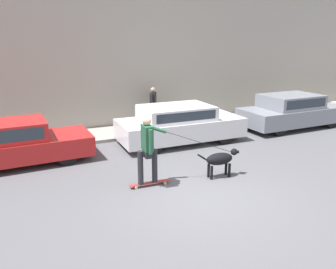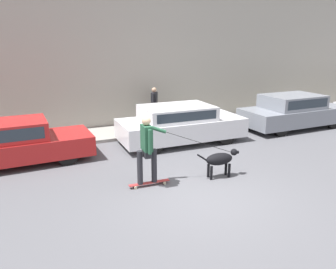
{
  "view_description": "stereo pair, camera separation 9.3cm",
  "coord_description": "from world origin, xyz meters",
  "px_view_note": "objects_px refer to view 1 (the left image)",
  "views": [
    {
      "loc": [
        -3.48,
        -5.84,
        3.41
      ],
      "look_at": [
        0.06,
        2.04,
        0.95
      ],
      "focal_mm": 35.0,
      "sensor_mm": 36.0,
      "label": 1
    },
    {
      "loc": [
        -3.39,
        -5.88,
        3.41
      ],
      "look_at": [
        0.06,
        2.04,
        0.95
      ],
      "focal_mm": 35.0,
      "sensor_mm": 36.0,
      "label": 2
    }
  ],
  "objects_px": {
    "fire_hydrant": "(321,110)",
    "skateboarder": "(148,147)",
    "dog": "(220,159)",
    "pedestrian_with_bag": "(153,105)",
    "parked_car_0": "(13,144)",
    "parked_car_1": "(179,124)",
    "parked_car_2": "(292,111)"
  },
  "relations": [
    {
      "from": "parked_car_0",
      "to": "parked_car_2",
      "type": "xyz_separation_m",
      "value": [
        10.38,
        0.0,
        0.05
      ]
    },
    {
      "from": "parked_car_0",
      "to": "dog",
      "type": "relative_size",
      "value": 3.64
    },
    {
      "from": "parked_car_2",
      "to": "dog",
      "type": "distance_m",
      "value": 6.35
    },
    {
      "from": "skateboarder",
      "to": "pedestrian_with_bag",
      "type": "relative_size",
      "value": 1.81
    },
    {
      "from": "dog",
      "to": "skateboarder",
      "type": "distance_m",
      "value": 1.99
    },
    {
      "from": "pedestrian_with_bag",
      "to": "parked_car_1",
      "type": "bearing_deg",
      "value": 124.15
    },
    {
      "from": "dog",
      "to": "parked_car_1",
      "type": "bearing_deg",
      "value": 88.08
    },
    {
      "from": "parked_car_0",
      "to": "pedestrian_with_bag",
      "type": "distance_m",
      "value": 5.68
    },
    {
      "from": "dog",
      "to": "pedestrian_with_bag",
      "type": "bearing_deg",
      "value": 91.67
    },
    {
      "from": "parked_car_2",
      "to": "fire_hydrant",
      "type": "height_order",
      "value": "parked_car_2"
    },
    {
      "from": "parked_car_0",
      "to": "fire_hydrant",
      "type": "xyz_separation_m",
      "value": [
        12.91,
        0.74,
        -0.25
      ]
    },
    {
      "from": "parked_car_0",
      "to": "parked_car_1",
      "type": "bearing_deg",
      "value": -2.24
    },
    {
      "from": "parked_car_1",
      "to": "dog",
      "type": "distance_m",
      "value": 3.2
    },
    {
      "from": "fire_hydrant",
      "to": "skateboarder",
      "type": "bearing_deg",
      "value": -159.62
    },
    {
      "from": "dog",
      "to": "pedestrian_with_bag",
      "type": "xyz_separation_m",
      "value": [
        0.3,
        5.45,
        0.47
      ]
    },
    {
      "from": "parked_car_2",
      "to": "parked_car_1",
      "type": "bearing_deg",
      "value": 179.01
    },
    {
      "from": "parked_car_2",
      "to": "skateboarder",
      "type": "xyz_separation_m",
      "value": [
        -7.39,
        -2.95,
        0.34
      ]
    },
    {
      "from": "dog",
      "to": "fire_hydrant",
      "type": "distance_m",
      "value": 8.93
    },
    {
      "from": "parked_car_1",
      "to": "dog",
      "type": "bearing_deg",
      "value": -96.22
    },
    {
      "from": "parked_car_0",
      "to": "dog",
      "type": "height_order",
      "value": "parked_car_0"
    },
    {
      "from": "parked_car_1",
      "to": "fire_hydrant",
      "type": "bearing_deg",
      "value": 6.08
    },
    {
      "from": "fire_hydrant",
      "to": "pedestrian_with_bag",
      "type": "bearing_deg",
      "value": 168.75
    },
    {
      "from": "fire_hydrant",
      "to": "parked_car_2",
      "type": "bearing_deg",
      "value": -163.71
    },
    {
      "from": "parked_car_2",
      "to": "skateboarder",
      "type": "height_order",
      "value": "skateboarder"
    },
    {
      "from": "parked_car_0",
      "to": "parked_car_1",
      "type": "height_order",
      "value": "parked_car_1"
    },
    {
      "from": "parked_car_1",
      "to": "skateboarder",
      "type": "bearing_deg",
      "value": -127.16
    },
    {
      "from": "dog",
      "to": "pedestrian_with_bag",
      "type": "distance_m",
      "value": 5.48
    },
    {
      "from": "parked_car_1",
      "to": "dog",
      "type": "xyz_separation_m",
      "value": [
        -0.38,
        -3.18,
        -0.17
      ]
    },
    {
      "from": "pedestrian_with_bag",
      "to": "parked_car_0",
      "type": "bearing_deg",
      "value": 55.96
    },
    {
      "from": "pedestrian_with_bag",
      "to": "fire_hydrant",
      "type": "height_order",
      "value": "pedestrian_with_bag"
    },
    {
      "from": "pedestrian_with_bag",
      "to": "fire_hydrant",
      "type": "relative_size",
      "value": 2.25
    },
    {
      "from": "parked_car_1",
      "to": "fire_hydrant",
      "type": "xyz_separation_m",
      "value": [
        7.64,
        0.74,
        -0.29
      ]
    }
  ]
}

